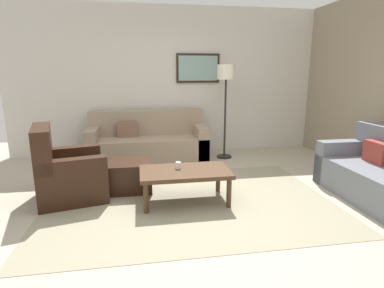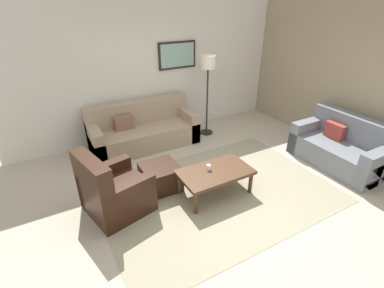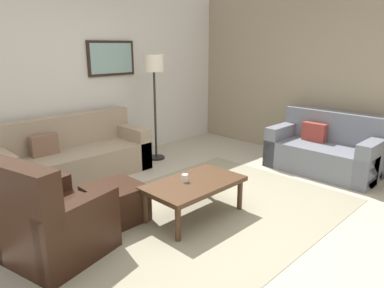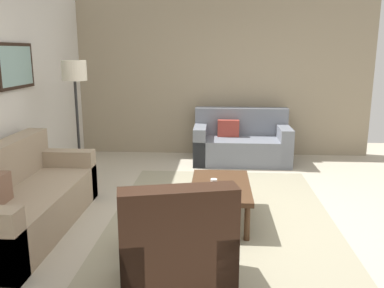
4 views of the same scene
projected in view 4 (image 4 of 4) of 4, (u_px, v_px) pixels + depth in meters
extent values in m
plane|color=#B2A893|center=(222.00, 218.00, 4.55)|extent=(8.00, 8.00, 0.00)
cube|color=gray|center=(222.00, 76.00, 7.16)|extent=(0.12, 5.20, 2.80)
cube|color=gray|center=(222.00, 218.00, 4.55)|extent=(3.51, 2.45, 0.01)
cube|color=gray|center=(27.00, 211.00, 4.21)|extent=(2.12, 0.85, 0.42)
cube|color=gray|center=(61.00, 174.00, 5.12)|extent=(0.20, 0.85, 0.62)
cube|color=slate|center=(241.00, 150.00, 6.79)|extent=(0.86, 1.58, 0.42)
cube|color=slate|center=(241.00, 133.00, 7.04)|extent=(0.24, 1.58, 0.88)
cube|color=slate|center=(200.00, 144.00, 6.81)|extent=(0.86, 0.20, 0.62)
cube|color=slate|center=(283.00, 145.00, 6.72)|extent=(0.86, 0.20, 0.62)
cube|color=#99382D|center=(228.00, 128.00, 6.81)|extent=(0.12, 0.36, 0.28)
cube|color=black|center=(174.00, 266.00, 3.11)|extent=(0.96, 0.96, 0.44)
cube|color=black|center=(179.00, 254.00, 2.77)|extent=(0.38, 0.82, 0.95)
cube|color=black|center=(215.00, 253.00, 3.15)|extent=(0.82, 0.34, 0.60)
cube|color=black|center=(131.00, 260.00, 3.04)|extent=(0.82, 0.34, 0.60)
cube|color=black|center=(164.00, 227.00, 3.84)|extent=(0.56, 0.56, 0.40)
cylinder|color=#472D1C|center=(247.00, 223.00, 3.97)|extent=(0.06, 0.06, 0.36)
cylinder|color=#472D1C|center=(242.00, 190.00, 4.93)|extent=(0.06, 0.06, 0.36)
cylinder|color=#472D1C|center=(194.00, 222.00, 4.01)|extent=(0.06, 0.06, 0.36)
cylinder|color=#472D1C|center=(199.00, 189.00, 4.96)|extent=(0.06, 0.06, 0.36)
cube|color=#472D1C|center=(221.00, 187.00, 4.42)|extent=(1.10, 0.64, 0.05)
cylinder|color=white|center=(214.00, 183.00, 4.34)|extent=(0.07, 0.07, 0.08)
cylinder|color=black|center=(82.00, 185.00, 5.63)|extent=(0.28, 0.28, 0.03)
cylinder|color=#262626|center=(78.00, 135.00, 5.47)|extent=(0.04, 0.04, 1.45)
cylinder|color=beige|center=(74.00, 71.00, 5.28)|extent=(0.32, 0.32, 0.26)
cube|color=black|center=(16.00, 66.00, 4.91)|extent=(0.84, 0.04, 0.55)
cube|color=#85A8A3|center=(17.00, 66.00, 4.91)|extent=(0.76, 0.01, 0.47)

